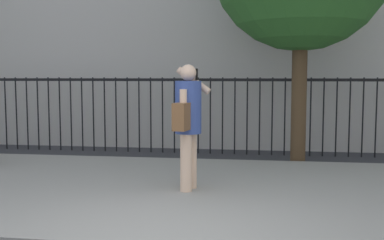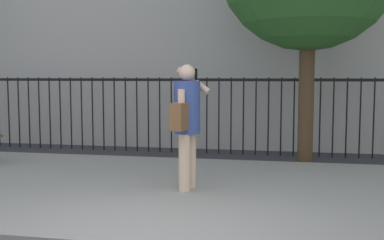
# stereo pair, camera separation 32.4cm
# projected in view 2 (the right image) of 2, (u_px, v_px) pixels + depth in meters

# --- Properties ---
(sidewalk) EXTENTS (28.00, 4.40, 0.15)m
(sidewalk) POSITION_uv_depth(u_px,v_px,m) (189.00, 193.00, 6.31)
(sidewalk) COLOR gray
(sidewalk) RESTS_ON ground
(iron_fence) EXTENTS (12.03, 0.04, 1.60)m
(iron_fence) POSITION_uv_depth(u_px,v_px,m) (225.00, 105.00, 9.83)
(iron_fence) COLOR black
(iron_fence) RESTS_ON ground
(pedestrian_on_phone) EXTENTS (0.48, 0.69, 1.62)m
(pedestrian_on_phone) POSITION_uv_depth(u_px,v_px,m) (187.00, 118.00, 6.07)
(pedestrian_on_phone) COLOR beige
(pedestrian_on_phone) RESTS_ON sidewalk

